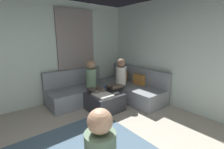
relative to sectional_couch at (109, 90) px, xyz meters
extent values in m
cube|color=silver|center=(2.08, 1.06, 1.07)|extent=(6.00, 0.12, 2.70)
cube|color=silver|center=(-0.86, -1.88, 1.07)|extent=(0.12, 6.00, 2.70)
cube|color=gray|center=(-0.76, -0.58, 0.97)|extent=(0.06, 1.10, 2.50)
cube|color=gray|center=(0.30, 0.53, -0.07)|extent=(2.10, 0.85, 0.42)
cube|color=gray|center=(0.30, 0.88, 0.36)|extent=(2.10, 0.14, 0.45)
cube|color=gray|center=(-0.32, -0.75, -0.07)|extent=(0.85, 1.70, 0.42)
cube|color=gray|center=(-0.68, -0.75, 0.36)|extent=(0.14, 1.70, 0.45)
cube|color=#B27233|center=(-0.20, 0.70, 0.26)|extent=(0.36, 0.12, 0.36)
cube|color=#B27233|center=(0.50, 0.70, 0.26)|extent=(0.36, 0.12, 0.36)
cube|color=#333338|center=(0.48, -0.51, -0.07)|extent=(0.76, 0.76, 0.42)
cube|color=white|center=(0.58, -0.63, 0.16)|extent=(0.44, 0.36, 0.04)
cylinder|color=#334C72|center=(0.26, -0.33, 0.19)|extent=(0.08, 0.08, 0.10)
cube|color=white|center=(0.66, -0.29, 0.15)|extent=(0.05, 0.15, 0.02)
cylinder|color=brown|center=(0.43, -0.25, -0.07)|extent=(0.12, 0.12, 0.42)
cylinder|color=brown|center=(0.25, -0.25, -0.07)|extent=(0.12, 0.12, 0.42)
cylinder|color=brown|center=(0.43, -0.05, 0.20)|extent=(0.12, 0.40, 0.12)
cylinder|color=brown|center=(0.25, -0.05, 0.20)|extent=(0.12, 0.40, 0.12)
cylinder|color=beige|center=(0.34, 0.15, 0.45)|extent=(0.28, 0.28, 0.50)
sphere|color=#8C664C|center=(0.34, 0.15, 0.81)|extent=(0.22, 0.22, 0.22)
cylinder|color=brown|center=(0.45, -0.51, -0.07)|extent=(0.12, 0.12, 0.42)
cylinder|color=brown|center=(0.45, -0.69, -0.07)|extent=(0.12, 0.12, 0.42)
cylinder|color=brown|center=(0.25, -0.51, 0.20)|extent=(0.40, 0.12, 0.12)
cylinder|color=brown|center=(0.25, -0.69, 0.20)|extent=(0.40, 0.12, 0.12)
cylinder|color=#597259|center=(0.05, -0.60, 0.45)|extent=(0.28, 0.28, 0.50)
sphere|color=#8C664C|center=(0.05, -0.60, 0.81)|extent=(0.22, 0.22, 0.22)
sphere|color=tan|center=(2.43, -1.97, 0.79)|extent=(0.22, 0.22, 0.22)
camera|label=1|loc=(3.42, -2.65, 1.48)|focal=25.42mm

